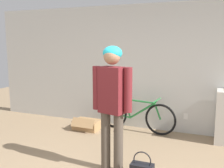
{
  "coord_description": "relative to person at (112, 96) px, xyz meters",
  "views": [
    {
      "loc": [
        1.11,
        -2.34,
        1.8
      ],
      "look_at": [
        -0.22,
        0.92,
        1.25
      ],
      "focal_mm": 42.0,
      "sensor_mm": 36.0,
      "label": 1
    }
  ],
  "objects": [
    {
      "name": "bicycle",
      "position": [
        -0.19,
        1.76,
        -0.74
      ],
      "size": [
        1.67,
        0.46,
        0.7
      ],
      "rotation": [
        0.0,
        0.0,
        -0.09
      ],
      "color": "black",
      "rests_on": "ground_plane"
    },
    {
      "name": "cardboard_box",
      "position": [
        -1.18,
        1.47,
        -0.98
      ],
      "size": [
        0.53,
        0.44,
        0.27
      ],
      "color": "#A87F51",
      "rests_on": "ground_plane"
    },
    {
      "name": "person",
      "position": [
        0.0,
        0.0,
        0.0
      ],
      "size": [
        0.58,
        0.28,
        1.77
      ],
      "rotation": [
        0.0,
        0.0,
        -0.23
      ],
      "color": "#4C4238",
      "rests_on": "ground_plane"
    },
    {
      "name": "wall_back",
      "position": [
        0.22,
        2.05,
        0.22
      ],
      "size": [
        8.0,
        0.07,
        2.6
      ],
      "color": "silver",
      "rests_on": "ground_plane"
    }
  ]
}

